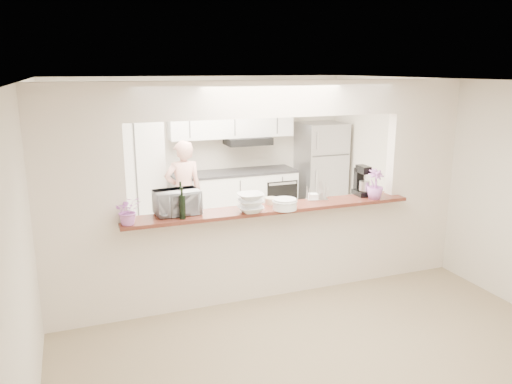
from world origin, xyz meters
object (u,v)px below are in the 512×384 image
refrigerator (321,171)px  person (184,192)px  stand_mixer (362,182)px  toaster_oven (177,202)px

refrigerator → person: refrigerator is taller
person → stand_mixer: bearing=127.7°
person → refrigerator: bearing=-172.1°
toaster_oven → person: (0.53, 2.12, -0.43)m
stand_mixer → refrigerator: bearing=72.8°
toaster_oven → person: 2.22m
stand_mixer → person: bearing=130.4°
stand_mixer → person: 2.80m
refrigerator → person: size_ratio=1.08×
stand_mixer → person: (-1.79, 2.10, -0.47)m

